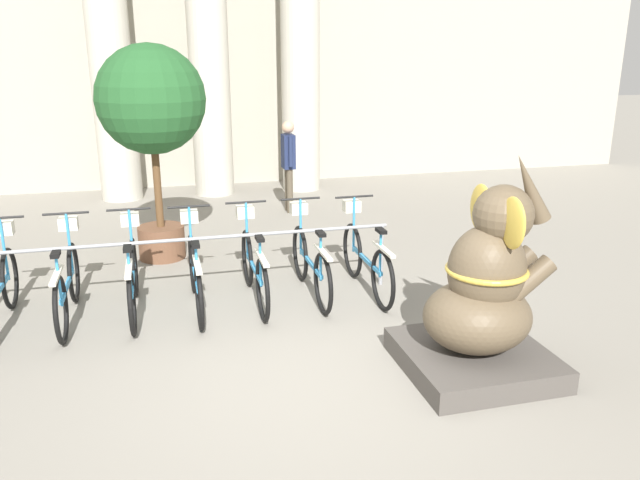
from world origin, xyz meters
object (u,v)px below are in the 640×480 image
bicycle_5 (310,261)px  potted_tree (152,109)px  elephant_statue (483,301)px  bicycle_1 (67,282)px  person_pedestrian (288,159)px  bicycle_4 (254,266)px  bicycle_3 (195,272)px  bicycle_6 (366,258)px  bicycle_2 (133,276)px

bicycle_5 → potted_tree: size_ratio=0.62×
elephant_statue → bicycle_1: bearing=150.1°
elephant_statue → person_pedestrian: bearing=94.2°
elephant_statue → potted_tree: bearing=124.0°
bicycle_4 → bicycle_5: 0.66m
bicycle_1 → elephant_statue: 4.24m
bicycle_3 → bicycle_6: bearing=-0.1°
bicycle_5 → bicycle_2: bearing=-179.5°
bicycle_5 → elephant_statue: size_ratio=0.91×
bicycle_2 → bicycle_1: bearing=-178.6°
person_pedestrian → bicycle_5: bearing=-98.4°
person_pedestrian → bicycle_3: bearing=-115.6°
bicycle_1 → bicycle_2: (0.66, 0.02, 0.00)m
bicycle_4 → bicycle_6: 1.32m
bicycle_1 → person_pedestrian: 5.13m
elephant_statue → person_pedestrian: (-0.45, 6.06, 0.29)m
bicycle_3 → bicycle_6: (1.98, -0.00, 0.00)m
bicycle_3 → bicycle_1: bearing=178.9°
bicycle_3 → bicycle_5: bearing=2.6°
elephant_statue → potted_tree: size_ratio=0.69×
bicycle_1 → bicycle_3: bearing=-1.1°
elephant_statue → bicycle_6: bearing=100.0°
bicycle_1 → bicycle_5: bearing=0.8°
bicycle_3 → potted_tree: (-0.33, 1.89, 1.62)m
bicycle_3 → potted_tree: potted_tree is taller
potted_tree → bicycle_6: bearing=-39.2°
bicycle_1 → bicycle_6: 3.31m
bicycle_1 → bicycle_3: size_ratio=1.00×
bicycle_6 → potted_tree: 3.40m
bicycle_1 → elephant_statue: size_ratio=0.91×
bicycle_2 → person_pedestrian: 4.73m
bicycle_2 → elephant_statue: 3.70m
bicycle_2 → person_pedestrian: (2.57, 3.94, 0.54)m
bicycle_2 → potted_tree: 2.48m
bicycle_4 → person_pedestrian: 4.16m
bicycle_2 → bicycle_6: 2.64m
bicycle_3 → bicycle_6: 1.98m
bicycle_2 → bicycle_4: bearing=0.2°
bicycle_2 → bicycle_5: 1.98m
bicycle_1 → bicycle_2: same height
bicycle_1 → bicycle_3: 1.32m
bicycle_4 → potted_tree: (-0.99, 1.84, 1.62)m
bicycle_5 → bicycle_6: 0.66m
bicycle_6 → person_pedestrian: bearing=91.1°
person_pedestrian → bicycle_4: bearing=-107.5°
bicycle_1 → bicycle_6: bearing=-0.5°
bicycle_6 → potted_tree: bearing=140.8°
bicycle_1 → potted_tree: size_ratio=0.62×
bicycle_6 → bicycle_2: bearing=179.1°
bicycle_4 → bicycle_6: bearing=-2.1°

